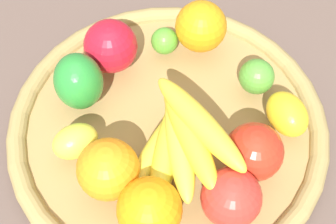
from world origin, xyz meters
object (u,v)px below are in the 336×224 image
at_px(apple_0, 231,198).
at_px(orange_2, 201,26).
at_px(lemon_1, 75,141).
at_px(apple_2, 111,46).
at_px(banana_bunch, 178,139).
at_px(orange_1, 149,210).
at_px(orange_0, 108,169).
at_px(lime_0, 164,41).
at_px(lemon_0, 287,114).
at_px(bell_pepper, 79,81).
at_px(apple_1, 254,152).
at_px(lime_1, 257,77).

relative_size(apple_0, orange_2, 0.96).
relative_size(apple_0, lemon_1, 1.21).
relative_size(apple_2, banana_bunch, 0.46).
xyz_separation_m(orange_1, orange_2, (0.20, 0.21, -0.00)).
height_order(orange_0, lime_0, orange_0).
height_order(apple_0, lemon_0, apple_0).
height_order(apple_2, lemon_1, apple_2).
distance_m(banana_bunch, lemon_0, 0.15).
relative_size(lemon_0, lime_0, 1.68).
relative_size(banana_bunch, orange_1, 2.18).
relative_size(lemon_1, lime_0, 1.50).
bearing_deg(orange_1, lemon_0, 8.31).
bearing_deg(lemon_1, bell_pepper, 60.96).
relative_size(lemon_1, apple_1, 0.81).
distance_m(orange_0, lime_0, 0.23).
relative_size(banana_bunch, orange_0, 2.18).
relative_size(bell_pepper, banana_bunch, 0.49).
height_order(orange_1, orange_2, same).
bearing_deg(bell_pepper, lime_1, -98.80).
relative_size(orange_1, apple_0, 1.05).
xyz_separation_m(lemon_0, apple_1, (-0.08, -0.03, 0.01)).
distance_m(banana_bunch, apple_1, 0.09).
bearing_deg(orange_0, lime_1, 7.92).
bearing_deg(apple_1, orange_2, 76.08).
height_order(orange_2, lemon_1, orange_2).
distance_m(lime_1, apple_1, 0.13).
distance_m(apple_2, lemon_0, 0.26).
distance_m(banana_bunch, orange_1, 0.10).
relative_size(apple_2, lemon_0, 1.14).
height_order(apple_0, lemon_1, apple_0).
xyz_separation_m(banana_bunch, orange_1, (-0.07, -0.06, -0.01)).
relative_size(apple_2, lemon_1, 1.28).
height_order(lime_1, lime_0, lime_1).
distance_m(orange_0, orange_1, 0.07).
xyz_separation_m(lemon_0, lime_0, (-0.08, 0.19, -0.00)).
relative_size(banana_bunch, apple_0, 2.30).
distance_m(lime_1, orange_2, 0.11).
relative_size(bell_pepper, orange_2, 1.09).
bearing_deg(apple_2, lime_0, -10.76).
xyz_separation_m(apple_0, orange_2, (0.11, 0.24, 0.00)).
bearing_deg(apple_2, lime_1, -41.61).
distance_m(apple_2, orange_1, 0.25).
bearing_deg(orange_2, lime_0, 163.16).
height_order(apple_2, banana_bunch, banana_bunch).
bearing_deg(orange_0, orange_1, -74.82).
relative_size(banana_bunch, apple_1, 2.27).
bearing_deg(lemon_1, lime_0, 26.79).
relative_size(lime_1, orange_2, 0.66).
distance_m(lemon_1, apple_1, 0.23).
relative_size(lime_1, orange_1, 0.65).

